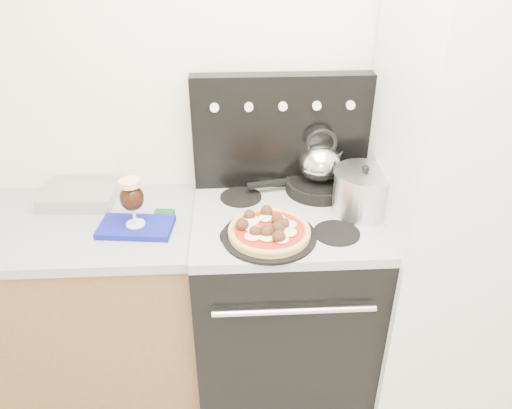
{
  "coord_description": "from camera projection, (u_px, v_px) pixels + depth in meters",
  "views": [
    {
      "loc": [
        -0.14,
        -0.55,
        1.99
      ],
      "look_at": [
        -0.05,
        1.05,
        1.04
      ],
      "focal_mm": 35.0,
      "sensor_mm": 36.0,
      "label": 1
    }
  ],
  "objects": [
    {
      "name": "room_shell",
      "position": [
        296.0,
        297.0,
        1.11
      ],
      "size": [
        3.52,
        3.01,
        2.52
      ],
      "color": "beige",
      "rests_on": "ground"
    },
    {
      "name": "base_cabinet",
      "position": [
        39.0,
        310.0,
        2.26
      ],
      "size": [
        1.45,
        0.6,
        0.86
      ],
      "primitive_type": "cube",
      "color": "brown",
      "rests_on": "ground"
    },
    {
      "name": "countertop",
      "position": [
        15.0,
        227.0,
        2.03
      ],
      "size": [
        1.48,
        0.63,
        0.04
      ],
      "primitive_type": "cube",
      "color": "#A0A0A3",
      "rests_on": "base_cabinet"
    },
    {
      "name": "stove_body",
      "position": [
        283.0,
        303.0,
        2.28
      ],
      "size": [
        0.76,
        0.65,
        0.88
      ],
      "primitive_type": "cube",
      "color": "black",
      "rests_on": "ground"
    },
    {
      "name": "cooktop",
      "position": [
        286.0,
        218.0,
        2.05
      ],
      "size": [
        0.76,
        0.65,
        0.04
      ],
      "primitive_type": "cube",
      "color": "#ADADB2",
      "rests_on": "stove_body"
    },
    {
      "name": "backguard",
      "position": [
        281.0,
        132.0,
        2.15
      ],
      "size": [
        0.76,
        0.08,
        0.5
      ],
      "primitive_type": "cube",
      "color": "black",
      "rests_on": "cooktop"
    },
    {
      "name": "fridge",
      "position": [
        457.0,
        206.0,
        2.03
      ],
      "size": [
        0.64,
        0.68,
        1.9
      ],
      "primitive_type": "cube",
      "color": "silver",
      "rests_on": "ground"
    },
    {
      "name": "foil_sheet",
      "position": [
        80.0,
        195.0,
        2.15
      ],
      "size": [
        0.32,
        0.24,
        0.06
      ],
      "primitive_type": "cube",
      "rotation": [
        0.0,
        0.0,
        -0.05
      ],
      "color": "silver",
      "rests_on": "countertop"
    },
    {
      "name": "oven_mitt",
      "position": [
        136.0,
        227.0,
        1.97
      ],
      "size": [
        0.3,
        0.2,
        0.02
      ],
      "primitive_type": "cube",
      "rotation": [
        0.0,
        0.0,
        -0.11
      ],
      "color": "navy",
      "rests_on": "countertop"
    },
    {
      "name": "beer_glass",
      "position": [
        133.0,
        202.0,
        1.91
      ],
      "size": [
        0.1,
        0.1,
        0.2
      ],
      "primitive_type": null,
      "rotation": [
        0.0,
        0.0,
        0.04
      ],
      "color": "black",
      "rests_on": "oven_mitt"
    },
    {
      "name": "pizza_pan",
      "position": [
        269.0,
        236.0,
        1.89
      ],
      "size": [
        0.39,
        0.39,
        0.01
      ],
      "primitive_type": "cylinder",
      "rotation": [
        0.0,
        0.0,
        0.1
      ],
      "color": "black",
      "rests_on": "cooktop"
    },
    {
      "name": "pizza",
      "position": [
        269.0,
        230.0,
        1.88
      ],
      "size": [
        0.35,
        0.35,
        0.04
      ],
      "primitive_type": null,
      "rotation": [
        0.0,
        0.0,
        0.13
      ],
      "color": "#EBC757",
      "rests_on": "pizza_pan"
    },
    {
      "name": "skillet",
      "position": [
        318.0,
        186.0,
        2.2
      ],
      "size": [
        0.34,
        0.34,
        0.05
      ],
      "primitive_type": "cylinder",
      "rotation": [
        0.0,
        0.0,
        0.2
      ],
      "color": "black",
      "rests_on": "cooktop"
    },
    {
      "name": "tea_kettle",
      "position": [
        320.0,
        160.0,
        2.13
      ],
      "size": [
        0.23,
        0.23,
        0.2
      ],
      "primitive_type": null,
      "rotation": [
        0.0,
        0.0,
        -0.34
      ],
      "color": "silver",
      "rests_on": "skillet"
    },
    {
      "name": "stock_pot",
      "position": [
        363.0,
        193.0,
        2.02
      ],
      "size": [
        0.25,
        0.25,
        0.17
      ],
      "primitive_type": "cylinder",
      "rotation": [
        0.0,
        0.0,
        -0.05
      ],
      "color": "silver",
      "rests_on": "cooktop"
    }
  ]
}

